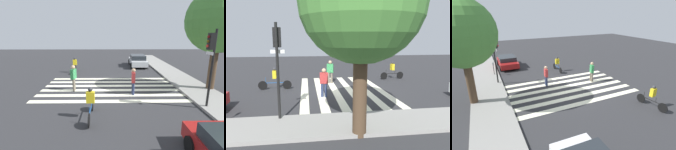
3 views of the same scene
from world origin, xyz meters
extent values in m
plane|color=#2D2D30|center=(0.00, 0.00, 0.00)|extent=(60.00, 60.00, 0.00)
cube|color=gray|center=(0.00, 6.25, 0.07)|extent=(36.00, 2.50, 0.14)
cube|color=#F2EDCC|center=(-2.64, 0.00, 0.00)|extent=(0.49, 10.00, 0.01)
cube|color=#F2EDCC|center=(-1.58, 0.00, 0.00)|extent=(0.49, 10.00, 0.01)
cube|color=#F2EDCC|center=(-0.53, 0.00, 0.00)|extent=(0.49, 10.00, 0.01)
cube|color=#F2EDCC|center=(0.53, 0.00, 0.00)|extent=(0.49, 10.00, 0.01)
cube|color=#F2EDCC|center=(1.58, 0.00, 0.00)|extent=(0.49, 10.00, 0.01)
cube|color=#F2EDCC|center=(2.64, 0.00, 0.00)|extent=(0.49, 10.00, 0.01)
cylinder|color=black|center=(3.71, 5.34, 2.14)|extent=(0.12, 0.12, 4.28)
cube|color=black|center=(3.71, 5.13, 3.66)|extent=(0.32, 0.26, 0.84)
cube|color=silver|center=(3.71, 5.13, 3.06)|extent=(0.60, 0.02, 0.16)
sphere|color=#590F0F|center=(3.71, 4.97, 3.89)|extent=(0.15, 0.15, 0.15)
sphere|color=#59470F|center=(3.71, 4.97, 3.66)|extent=(0.15, 0.15, 0.15)
sphere|color=red|center=(3.71, 4.97, 3.43)|extent=(0.15, 0.15, 0.15)
cylinder|color=#4C3826|center=(0.59, 7.27, 1.63)|extent=(0.52, 0.52, 3.26)
sphere|color=#478438|center=(0.59, 7.27, 4.89)|extent=(4.36, 4.36, 4.36)
cylinder|color=#6B6051|center=(0.46, -2.58, 0.44)|extent=(0.17, 0.17, 0.88)
cylinder|color=#6B6051|center=(0.69, -2.58, 0.44)|extent=(0.17, 0.17, 0.88)
cube|color=#338C4C|center=(0.58, -2.58, 1.23)|extent=(0.56, 0.36, 0.70)
sphere|color=tan|center=(0.58, -2.58, 1.72)|extent=(0.28, 0.28, 0.28)
cylinder|color=navy|center=(1.32, 1.55, 0.43)|extent=(0.16, 0.16, 0.86)
cylinder|color=navy|center=(1.54, 1.55, 0.43)|extent=(0.16, 0.16, 0.86)
cube|color=#B73333|center=(1.43, 1.55, 1.20)|extent=(0.52, 0.27, 0.68)
sphere|color=tan|center=(1.43, 1.55, 1.67)|extent=(0.27, 0.27, 0.27)
cylinder|color=black|center=(-4.34, -3.49, 0.32)|extent=(0.64, 0.11, 0.64)
cylinder|color=black|center=(-5.91, -3.66, 0.32)|extent=(0.64, 0.11, 0.64)
cube|color=black|center=(-5.13, -3.58, 0.50)|extent=(1.35, 0.18, 0.04)
cylinder|color=black|center=(-5.40, -3.60, 0.66)|extent=(0.03, 0.03, 0.32)
cylinder|color=black|center=(-4.53, -3.51, 0.70)|extent=(0.03, 0.03, 0.40)
cube|color=yellow|center=(-5.13, -3.58, 1.09)|extent=(0.28, 0.42, 0.55)
sphere|color=#333338|center=(-5.13, -3.58, 1.49)|extent=(0.22, 0.22, 0.22)
cylinder|color=black|center=(5.58, -0.95, 0.32)|extent=(0.64, 0.04, 0.64)
cylinder|color=black|center=(3.88, -0.95, 0.32)|extent=(0.64, 0.04, 0.64)
cube|color=#1E4C8C|center=(4.73, -0.95, 0.49)|extent=(1.44, 0.04, 0.04)
cylinder|color=#1E4C8C|center=(4.43, -0.95, 0.65)|extent=(0.03, 0.03, 0.32)
cylinder|color=#1E4C8C|center=(5.37, -0.95, 0.69)|extent=(0.03, 0.03, 0.40)
cube|color=yellow|center=(4.73, -0.95, 1.09)|extent=(0.24, 0.40, 0.55)
sphere|color=#333338|center=(4.73, -0.95, 1.48)|extent=(0.22, 0.22, 0.22)
camera|label=1|loc=(12.60, -0.03, 4.13)|focal=28.00mm
camera|label=2|loc=(2.52, 14.80, 3.63)|focal=35.00mm
camera|label=3|loc=(-12.00, 6.31, 6.12)|focal=28.00mm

